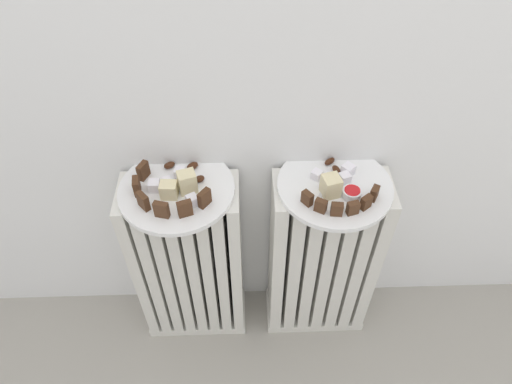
{
  "coord_description": "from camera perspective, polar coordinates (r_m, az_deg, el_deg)",
  "views": [
    {
      "loc": [
        -0.02,
        -0.46,
        1.36
      ],
      "look_at": [
        0.0,
        0.28,
        0.57
      ],
      "focal_mm": 32.88,
      "sensor_mm": 36.0,
      "label": 1
    }
  ],
  "objects": [
    {
      "name": "marble_cake_slice_right_0",
      "position": [
        1.05,
        9.09,
        0.73
      ],
      "size": [
        0.05,
        0.05,
        0.05
      ],
      "primitive_type": "cube",
      "rotation": [
        0.0,
        0.0,
        0.25
      ],
      "color": "beige",
      "rests_on": "plate_right"
    },
    {
      "name": "medjool_date_right_1",
      "position": [
        1.11,
        9.74,
        2.71
      ],
      "size": [
        0.02,
        0.03,
        0.02
      ],
      "primitive_type": "ellipsoid",
      "rotation": [
        0.0,
        0.0,
        2.0
      ],
      "color": "#3D1E0F",
      "rests_on": "plate_right"
    },
    {
      "name": "turkish_delight_left_0",
      "position": [
        1.08,
        -12.27,
        0.75
      ],
      "size": [
        0.03,
        0.03,
        0.03
      ],
      "primitive_type": "cube",
      "rotation": [
        0.0,
        0.0,
        0.0
      ],
      "color": "white",
      "rests_on": "plate_left"
    },
    {
      "name": "marble_cake_slice_left_0",
      "position": [
        1.05,
        -8.36,
        1.22
      ],
      "size": [
        0.05,
        0.04,
        0.05
      ],
      "primitive_type": "cube",
      "rotation": [
        0.0,
        0.0,
        0.31
      ],
      "color": "beige",
      "rests_on": "plate_left"
    },
    {
      "name": "dark_cake_slice_right_3",
      "position": [
        1.02,
        11.71,
        -1.93
      ],
      "size": [
        0.03,
        0.02,
        0.03
      ],
      "primitive_type": "cube",
      "rotation": [
        0.0,
        0.0,
        0.26
      ],
      "color": "#472B19",
      "rests_on": "plate_right"
    },
    {
      "name": "dark_cake_slice_left_5",
      "position": [
        1.02,
        -6.29,
        -0.75
      ],
      "size": [
        0.03,
        0.03,
        0.04
      ],
      "primitive_type": "cube",
      "rotation": [
        0.0,
        0.0,
        0.91
      ],
      "color": "#472B19",
      "rests_on": "plate_left"
    },
    {
      "name": "dark_cake_slice_right_2",
      "position": [
        1.01,
        9.81,
        -2.09
      ],
      "size": [
        0.03,
        0.02,
        0.03
      ],
      "primitive_type": "cube",
      "rotation": [
        0.0,
        0.0,
        -0.13
      ],
      "color": "#472B19",
      "rests_on": "plate_right"
    },
    {
      "name": "turkish_delight_right_0",
      "position": [
        1.11,
        11.13,
        2.67
      ],
      "size": [
        0.04,
        0.04,
        0.03
      ],
      "primitive_type": "cube",
      "rotation": [
        0.0,
        0.0,
        0.74
      ],
      "color": "white",
      "rests_on": "plate_right"
    },
    {
      "name": "medjool_date_left_1",
      "position": [
        1.12,
        -7.75,
        3.16
      ],
      "size": [
        0.03,
        0.03,
        0.01
      ],
      "primitive_type": "ellipsoid",
      "rotation": [
        0.0,
        0.0,
        0.7
      ],
      "color": "#3D1E0F",
      "rests_on": "plate_left"
    },
    {
      "name": "medjool_date_left_0",
      "position": [
        1.12,
        -10.49,
        3.22
      ],
      "size": [
        0.03,
        0.03,
        0.02
      ],
      "primitive_type": "ellipsoid",
      "rotation": [
        0.0,
        0.0,
        0.48
      ],
      "color": "#3D1E0F",
      "rests_on": "plate_left"
    },
    {
      "name": "dark_cake_slice_right_5",
      "position": [
        1.06,
        14.2,
        -0.15
      ],
      "size": [
        0.03,
        0.03,
        0.03
      ],
      "primitive_type": "cube",
      "rotation": [
        0.0,
        0.0,
        1.04
      ],
      "color": "#472B19",
      "rests_on": "plate_right"
    },
    {
      "name": "dark_cake_slice_left_0",
      "position": [
        1.11,
        -13.56,
        2.54
      ],
      "size": [
        0.03,
        0.03,
        0.04
      ],
      "primitive_type": "cube",
      "rotation": [
        0.0,
        0.0,
        -2.03
      ],
      "color": "#472B19",
      "rests_on": "plate_left"
    },
    {
      "name": "turkish_delight_left_3",
      "position": [
        1.03,
        -7.76,
        -1.01
      ],
      "size": [
        0.03,
        0.03,
        0.02
      ],
      "primitive_type": "cube",
      "rotation": [
        0.0,
        0.0,
        0.48
      ],
      "color": "white",
      "rests_on": "plate_left"
    },
    {
      "name": "fork",
      "position": [
        1.08,
        8.44,
        0.66
      ],
      "size": [
        0.06,
        0.1,
        0.0
      ],
      "color": "silver",
      "rests_on": "plate_right"
    },
    {
      "name": "dark_cake_slice_left_4",
      "position": [
        1.01,
        -8.65,
        -2.01
      ],
      "size": [
        0.03,
        0.02,
        0.04
      ],
      "primitive_type": "cube",
      "rotation": [
        0.0,
        0.0,
        0.33
      ],
      "color": "#472B19",
      "rests_on": "plate_left"
    },
    {
      "name": "medjool_date_right_0",
      "position": [
        1.13,
        8.96,
        3.71
      ],
      "size": [
        0.03,
        0.03,
        0.01
      ],
      "primitive_type": "ellipsoid",
      "rotation": [
        0.0,
        0.0,
        0.63
      ],
      "color": "#3D1E0F",
      "rests_on": "plate_right"
    },
    {
      "name": "dark_cake_slice_right_4",
      "position": [
        1.04,
        13.25,
        -1.23
      ],
      "size": [
        0.03,
        0.03,
        0.03
      ],
      "primitive_type": "cube",
      "rotation": [
        0.0,
        0.0,
        0.65
      ],
      "color": "#472B19",
      "rests_on": "plate_right"
    },
    {
      "name": "plate_left",
      "position": [
        1.08,
        -9.62,
        0.28
      ],
      "size": [
        0.27,
        0.27,
        0.01
      ],
      "primitive_type": "cylinder",
      "color": "white",
      "rests_on": "radiator_left"
    },
    {
      "name": "dark_cake_slice_left_1",
      "position": [
        1.07,
        -14.32,
        0.7
      ],
      "size": [
        0.02,
        0.03,
        0.04
      ],
      "primitive_type": "cube",
      "rotation": [
        0.0,
        0.0,
        -1.44
      ],
      "color": "#472B19",
      "rests_on": "plate_left"
    },
    {
      "name": "plate_right",
      "position": [
        1.09,
        9.56,
        0.72
      ],
      "size": [
        0.27,
        0.27,
        0.01
      ],
      "primitive_type": "cylinder",
      "color": "white",
      "rests_on": "radiator_right"
    },
    {
      "name": "marble_cake_slice_left_1",
      "position": [
        1.05,
        -10.56,
        0.24
      ],
      "size": [
        0.04,
        0.03,
        0.04
      ],
      "primitive_type": "cube",
      "rotation": [
        0.0,
        0.0,
        -0.06
      ],
      "color": "beige",
      "rests_on": "plate_left"
    },
    {
      "name": "dark_cake_slice_left_2",
      "position": [
        1.04,
        -13.57,
        -1.07
      ],
      "size": [
        0.03,
        0.03,
        0.04
      ],
      "primitive_type": "cube",
      "rotation": [
        0.0,
        0.0,
        -0.85
      ],
      "color": "#472B19",
      "rests_on": "plate_left"
    },
    {
      "name": "turkish_delight_left_1",
      "position": [
        1.1,
        -9.26,
        2.32
      ],
      "size": [
        0.03,
        0.03,
        0.02
      ],
      "primitive_type": "cube",
      "rotation": [
        0.0,
        0.0,
        1.44
      ],
      "color": "white",
      "rests_on": "plate_left"
    },
    {
      "name": "turkish_delight_left_2",
      "position": [
        1.09,
        -10.77,
        1.29
      ],
      "size": [
        0.02,
        0.02,
        0.02
      ],
      "primitive_type": "cube",
      "rotation": [
        0.0,
        0.0,
        0.32
      ],
      "color": "white",
      "rests_on": "plate_left"
    },
    {
      "name": "dark_cake_slice_right_0",
      "position": [
        1.03,
        6.26,
        -0.76
      ],
      "size": [
        0.03,
        0.03,
        0.03
      ],
      "primitive_type": "cube",
      "rotation": [
        0.0,
        0.0,
        -0.9
      ],
      "color": "#472B19",
      "rests_on": "plate_right"
    },
    {
      "name": "radiator_right",
      "position": [
        1.32,
        7.97,
        -8.26
      ],
      "size": [
        0.29,
        0.14,
        0.58
      ],
      "color": "silver",
      "rests_on": "ground_plane"
    },
    {
      "name": "medjool_date_left_2",
      "position": [
        1.08,
        -6.89,
        1.59
      ],
      "size": [
        0.03,
        0.02,
        0.02
      ],
      "primitive_type": "ellipsoid",
      "rotation": [
        0.0,
        0.0,
        0.46
      ],
      "color": "#3D1E0F",
      "rests_on": "plate_left"
    },
    {
      "name": "dark_cake_slice_left_3",
      "position": [
        1.01,
        -11.43,
        -2.13
      ],
      "size": [
        0.03,
        0.02,
        0.04
      ],
      "primitive_type": "cube",
      "rotation": [
        0.0,
        0.0,
        -0.26
      ],
      "color": "#472B19",
      "rests_on": "plate_left"
    },
    {
      "name": "radiator_left",
      "position": [
        1.31,
        -8.02,
        -8.67
      ],
      "size": [
        0.29,
        0.14,
        0.58
      ],
      "color": "silver",
      "rests_on": "ground_plane"
    },
    {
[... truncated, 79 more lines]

